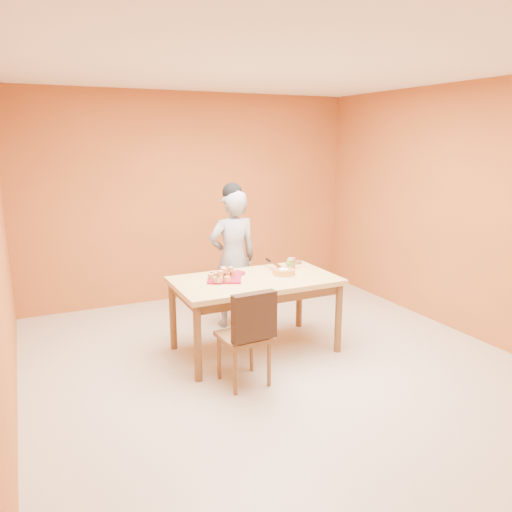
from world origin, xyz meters
name	(u,v)px	position (x,y,z in m)	size (l,w,h in m)	color
floor	(281,368)	(0.00, 0.00, 0.00)	(5.00, 5.00, 0.00)	beige
ceiling	(284,64)	(0.00, 0.00, 2.70)	(5.00, 5.00, 0.00)	white
wall_back	(193,198)	(0.00, 2.50, 1.35)	(4.50, 4.50, 0.00)	#BC642B
wall_right	(468,211)	(2.25, 0.00, 1.35)	(5.00, 5.00, 0.00)	#BC642B
dining_table	(255,288)	(-0.04, 0.48, 0.67)	(1.60, 0.90, 0.76)	tan
dining_chair	(245,335)	(-0.43, -0.13, 0.46)	(0.43, 0.49, 0.88)	brown
pastry_pile	(225,273)	(-0.33, 0.56, 0.83)	(0.29, 0.29, 0.10)	tan
person	(233,259)	(0.04, 1.25, 0.78)	(0.57, 0.37, 1.56)	gray
pastry_platter	(225,279)	(-0.33, 0.56, 0.77)	(0.32, 0.32, 0.02)	maroon
red_dinner_plate	(235,273)	(-0.16, 0.72, 0.77)	(0.22, 0.22, 0.01)	maroon
white_cake_plate	(284,275)	(0.26, 0.44, 0.77)	(0.27, 0.27, 0.01)	white
sponge_cake	(284,272)	(0.26, 0.44, 0.80)	(0.23, 0.23, 0.05)	#CD7835
cake_server	(276,265)	(0.27, 0.62, 0.83)	(0.05, 0.27, 0.01)	white
egg_ornament	(290,263)	(0.46, 0.66, 0.82)	(0.10, 0.08, 0.12)	olive
magenta_glass	(292,263)	(0.49, 0.69, 0.81)	(0.08, 0.08, 0.11)	#D31F89
checker_tin	(297,262)	(0.64, 0.83, 0.77)	(0.10, 0.10, 0.03)	#3C2510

